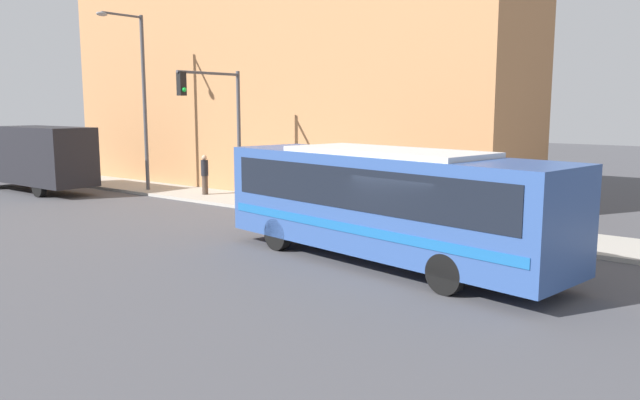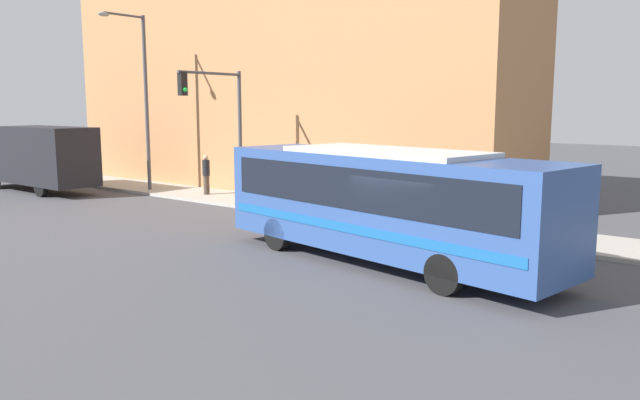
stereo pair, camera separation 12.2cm
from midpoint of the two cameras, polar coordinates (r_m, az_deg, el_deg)
ground_plane at (r=16.10m, az=8.21°, el=-6.67°), size 120.00×120.00×0.00m
sidewalk at (r=34.15m, az=-16.47°, el=1.25°), size 3.02×70.00×0.13m
building_facade at (r=32.31m, az=-3.70°, el=11.12°), size 6.00×25.68×11.31m
city_bus at (r=16.71m, az=6.16°, el=0.18°), size 4.18×10.54×3.09m
delivery_truck at (r=34.00m, az=-24.26°, el=3.65°), size 2.27×8.07×3.23m
fire_hydrant at (r=21.31m, az=10.42°, el=-1.59°), size 0.22×0.30×0.73m
traffic_light_pole at (r=25.95m, az=-8.96°, el=7.81°), size 3.28×0.35×5.52m
parking_meter at (r=25.45m, az=-4.27°, el=1.34°), size 0.14×0.14×1.30m
street_lamp at (r=31.59m, az=-15.94°, el=9.68°), size 2.48×0.28×8.36m
pedestrian_near_corner at (r=29.48m, az=-10.25°, el=2.35°), size 0.34×0.34×1.85m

